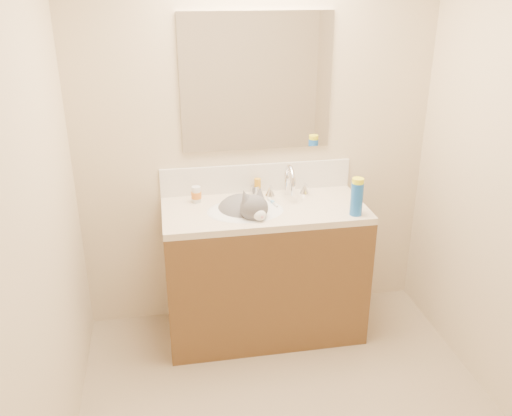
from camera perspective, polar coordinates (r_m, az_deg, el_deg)
name	(u,v)px	position (r m, az deg, el deg)	size (l,w,h in m)	color
room_shell	(314,155)	(2.09, 6.16, 5.62)	(2.24, 2.54, 2.52)	beige
vanity_cabinet	(264,273)	(3.40, 0.85, -6.91)	(1.20, 0.55, 0.82)	brown
counter_slab	(264,210)	(3.20, 0.90, -0.24)	(1.20, 0.55, 0.04)	beige
basin	(245,221)	(3.18, -1.13, -1.43)	(0.45, 0.36, 0.14)	white
faucet	(289,184)	(3.32, 3.51, 2.58)	(0.28, 0.20, 0.21)	silver
cat	(245,213)	(3.18, -1.21, -0.52)	(0.42, 0.46, 0.33)	#545154
backsplash	(257,178)	(3.40, 0.06, 3.20)	(1.20, 0.02, 0.18)	silver
mirror	(257,83)	(3.25, 0.06, 13.02)	(0.90, 0.02, 0.80)	white
pill_bottle	(196,194)	(3.27, -6.30, 1.44)	(0.05, 0.05, 0.10)	silver
pill_label	(196,195)	(3.27, -6.30, 1.38)	(0.06, 0.06, 0.04)	orange
silver_jar	(255,190)	(3.36, -0.13, 1.87)	(0.05, 0.05, 0.06)	#B7B7BC
amber_bottle	(258,186)	(3.37, 0.16, 2.29)	(0.04, 0.04, 0.10)	orange
toothbrush	(273,202)	(3.25, 1.75, 0.61)	(0.01, 0.14, 0.01)	silver
toothbrush_head	(273,202)	(3.25, 1.75, 0.65)	(0.02, 0.03, 0.02)	#67A8DB
spray_can	(357,199)	(3.11, 10.55, 0.93)	(0.07, 0.07, 0.19)	blue
spray_cap	(358,182)	(3.07, 10.69, 2.73)	(0.07, 0.07, 0.04)	#FFF81A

